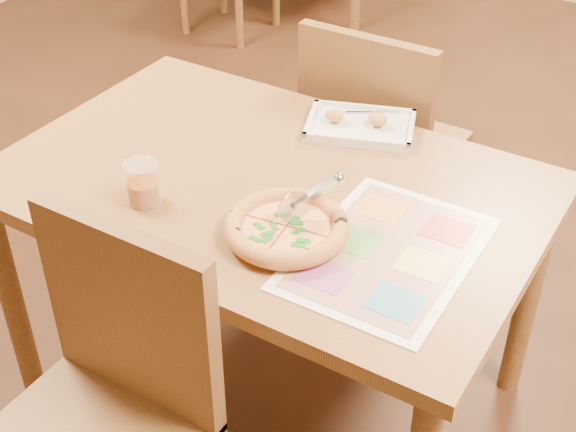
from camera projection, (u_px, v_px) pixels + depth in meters
The scene contains 9 objects.
dining_table at pixel (268, 209), 1.98m from camera, with size 1.30×0.85×0.72m.
chair_near at pixel (107, 385), 1.60m from camera, with size 0.42×0.42×0.47m.
chair_far at pixel (376, 129), 2.43m from camera, with size 0.42×0.42×0.47m.
plate at pixel (288, 232), 1.75m from camera, with size 0.24×0.24×0.01m, color white.
pizza at pixel (287, 227), 1.73m from camera, with size 0.27×0.27×0.04m.
pizza_cutter at pixel (309, 197), 1.72m from camera, with size 0.09×0.13×0.09m.
appetizer_tray at pixel (360, 126), 2.11m from camera, with size 0.33×0.27×0.05m.
glass_tumbler at pixel (143, 186), 1.83m from camera, with size 0.08×0.08×0.10m.
menu at pixel (388, 253), 1.70m from camera, with size 0.34×0.48×0.01m, color white.
Camera 1 is at (0.88, -1.35, 1.78)m, focal length 50.00 mm.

